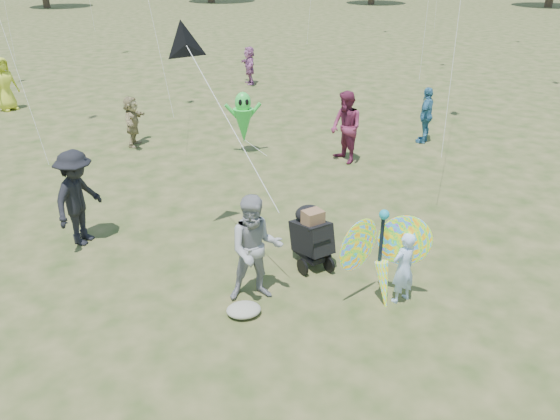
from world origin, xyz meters
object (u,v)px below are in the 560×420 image
object	(u,v)px
child_girl	(403,268)
adult_man	(256,249)
alien_kite	(243,120)
crowd_d	(132,121)
crowd_c	(426,115)
jogging_stroller	(311,232)
crowd_b	(78,198)
crowd_j	(249,65)
crowd_e	(346,128)
butterfly_kite	(382,256)
crowd_g	(4,84)

from	to	relation	value
child_girl	adult_man	distance (m)	2.39
child_girl	alien_kite	xyz separation A→B (m)	(-1.68, 7.60, 0.34)
child_girl	alien_kite	distance (m)	7.79
adult_man	crowd_d	bearing A→B (deg)	107.98
child_girl	crowd_c	distance (m)	8.48
adult_man	jogging_stroller	xyz separation A→B (m)	(1.14, 0.94, -0.30)
crowd_b	crowd_d	size ratio (longest dim) A/B	1.30
adult_man	crowd_j	bearing A→B (deg)	84.59
crowd_e	jogging_stroller	world-z (taller)	crowd_e
crowd_c	butterfly_kite	world-z (taller)	butterfly_kite
adult_man	butterfly_kite	bearing A→B (deg)	-11.53
crowd_e	child_girl	bearing A→B (deg)	-24.79
child_girl	crowd_e	bearing A→B (deg)	-119.99
adult_man	butterfly_kite	world-z (taller)	adult_man
crowd_d	alien_kite	world-z (taller)	alien_kite
jogging_stroller	crowd_d	bearing A→B (deg)	94.17
jogging_stroller	crowd_j	bearing A→B (deg)	65.15
crowd_c	crowd_e	distance (m)	3.05
crowd_d	jogging_stroller	bearing A→B (deg)	-142.53
child_girl	butterfly_kite	bearing A→B (deg)	-32.31
butterfly_kite	crowd_d	bearing A→B (deg)	116.82
adult_man	crowd_g	distance (m)	14.91
crowd_c	crowd_g	world-z (taller)	crowd_g
crowd_g	butterfly_kite	xyz separation A→B (m)	(9.09, -13.55, -0.09)
crowd_g	butterfly_kite	world-z (taller)	crowd_g
crowd_d	crowd_b	bearing A→B (deg)	-174.71
adult_man	crowd_b	bearing A→B (deg)	142.69
crowd_d	crowd_j	world-z (taller)	crowd_j
crowd_b	jogging_stroller	distance (m)	4.50
crowd_j	crowd_c	bearing A→B (deg)	21.37
crowd_c	jogging_stroller	bearing A→B (deg)	0.62
child_girl	crowd_e	size ratio (longest dim) A/B	0.65
adult_man	crowd_c	size ratio (longest dim) A/B	1.12
crowd_c	crowd_j	bearing A→B (deg)	-115.32
adult_man	crowd_c	world-z (taller)	adult_man
crowd_c	crowd_d	bearing A→B (deg)	-58.88
crowd_g	crowd_j	xyz separation A→B (m)	(9.02, 2.62, -0.15)
butterfly_kite	jogging_stroller	bearing A→B (deg)	120.64
crowd_e	jogging_stroller	bearing A→B (deg)	-39.51
child_girl	crowd_d	distance (m)	10.01
jogging_stroller	crowd_g	bearing A→B (deg)	102.30
crowd_d	crowd_j	xyz separation A→B (m)	(4.36, 7.43, 0.04)
crowd_c	crowd_e	world-z (taller)	crowd_e
crowd_d	adult_man	bearing A→B (deg)	-152.10
crowd_d	crowd_g	bearing A→B (deg)	55.54
jogging_stroller	butterfly_kite	bearing A→B (deg)	-81.25
butterfly_kite	crowd_g	bearing A→B (deg)	123.85
butterfly_kite	crowd_e	bearing A→B (deg)	78.73
alien_kite	crowd_g	bearing A→B (deg)	142.20
crowd_g	alien_kite	bearing A→B (deg)	-83.51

